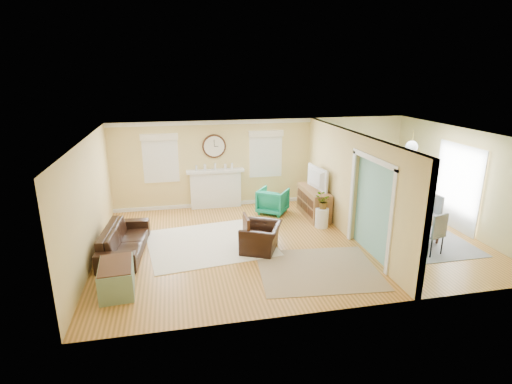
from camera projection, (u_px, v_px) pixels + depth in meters
floor at (291, 241)px, 9.74m from camera, size 9.00×9.00×0.00m
wall_back at (264, 162)px, 12.17m from camera, size 9.00×0.02×2.60m
wall_front at (345, 241)px, 6.55m from camera, size 9.00×0.02×2.60m
wall_left at (89, 202)px, 8.48m from camera, size 0.02×6.00×2.60m
wall_right at (460, 179)px, 10.23m from camera, size 0.02×6.00×2.60m
ceiling at (293, 134)px, 8.98m from camera, size 9.00×6.00×0.02m
partition at (347, 181)px, 9.90m from camera, size 0.17×6.00×2.60m
fireplace at (216, 188)px, 11.97m from camera, size 1.70×0.30×1.17m
wall_clock at (214, 146)px, 11.68m from camera, size 0.70×0.07×0.70m
window_left at (160, 155)px, 11.42m from camera, size 1.05×0.13×1.42m
window_right at (266, 151)px, 12.03m from camera, size 1.05×0.13×1.42m
french_doors at (458, 187)px, 10.28m from camera, size 0.06×1.70×2.20m
pendant at (412, 147)px, 9.68m from camera, size 0.30×0.30×0.55m
rug_cream at (210, 243)px, 9.59m from camera, size 3.15×2.82×0.02m
rug_jute at (318, 270)px, 8.30m from camera, size 2.61×2.21×0.01m
rug_grey at (403, 234)px, 10.09m from camera, size 2.52×3.15×0.01m
sofa at (124, 240)px, 8.99m from camera, size 1.02×2.22×0.63m
eames_chair at (261, 238)px, 9.13m from camera, size 1.16×1.22×0.62m
green_chair at (273, 201)px, 11.53m from camera, size 1.09×1.09×0.72m
trunk at (117, 278)px, 7.42m from camera, size 0.67×1.02×0.57m
credenza at (313, 202)px, 11.29m from camera, size 0.52×1.53×0.80m
tv at (314, 178)px, 11.08m from camera, size 0.29×1.09×0.62m
garden_stool at (322, 218)px, 10.51m from camera, size 0.35×0.35×0.51m
potted_plant at (323, 201)px, 10.37m from camera, size 0.48×0.45×0.41m
dining_table at (404, 224)px, 10.00m from camera, size 1.22×1.81×0.59m
dining_chair_n at (386, 202)px, 10.95m from camera, size 0.44×0.44×0.89m
dining_chair_s at (432, 229)px, 8.90m from camera, size 0.54×0.54×0.99m
dining_chair_w at (383, 215)px, 9.75m from camera, size 0.49×0.49×0.99m
dining_chair_e at (430, 211)px, 10.10m from camera, size 0.45×0.45×0.98m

